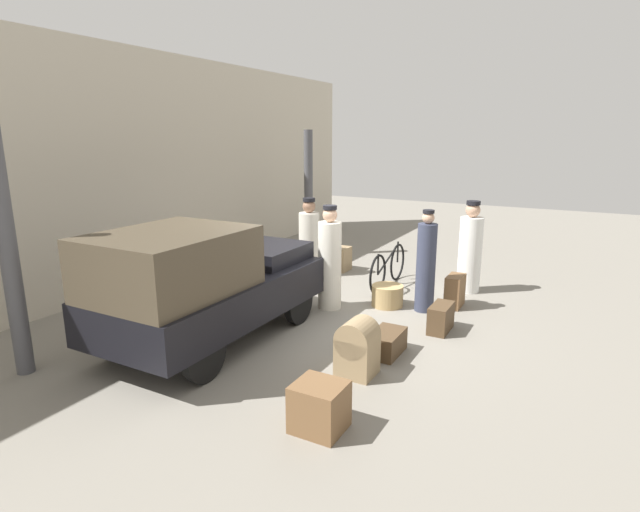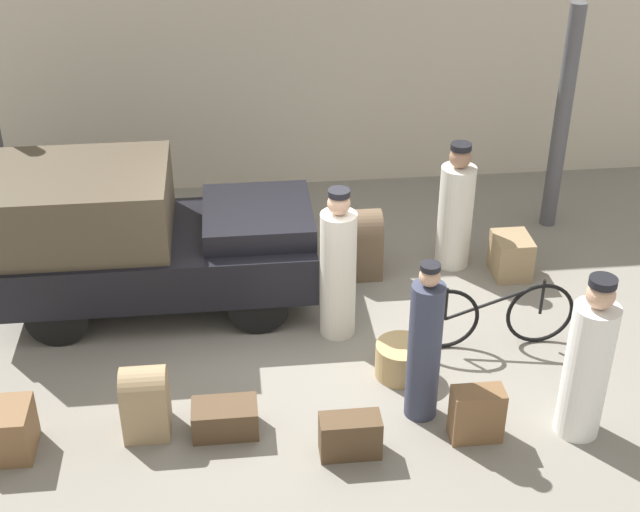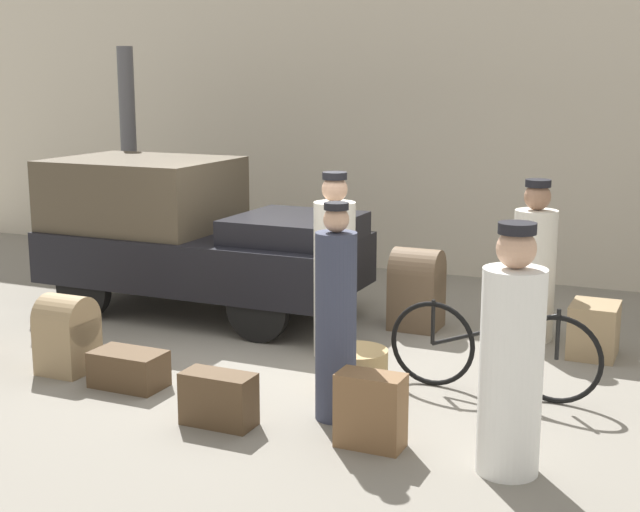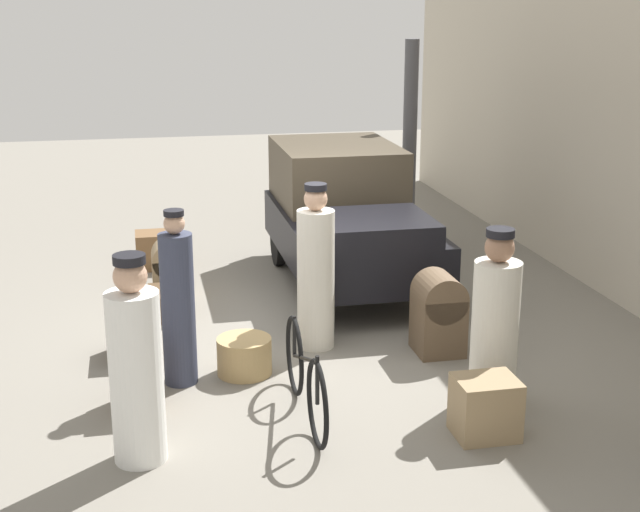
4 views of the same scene
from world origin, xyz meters
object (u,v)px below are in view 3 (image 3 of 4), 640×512
Objects in this scene: porter_with_bicycle at (336,321)px; suitcase_small_leather at (371,410)px; trunk_umber_medium at (594,330)px; trunk_large_brown at (219,399)px; trunk_barrel_dark at (67,333)px; porter_lifting_near_truck at (534,268)px; porter_carrying_trunk at (334,273)px; wicker_basket at (356,370)px; suitcase_black_upright at (417,287)px; truck at (186,232)px; trunk_wicker_pale at (129,369)px; bicycle at (493,350)px; porter_standing_middle at (511,362)px.

suitcase_small_leather is at bearing -41.88° from porter_with_bicycle.
trunk_umber_medium is 3.83m from trunk_large_brown.
trunk_barrel_dark is at bearing 179.34° from porter_with_bicycle.
porter_with_bicycle is at bearing 32.78° from trunk_large_brown.
porter_with_bicycle is 3.10× the size of suitcase_small_leather.
porter_carrying_trunk is at bearing -140.70° from porter_lifting_near_truck.
wicker_basket is 2.67m from trunk_barrel_dark.
porter_with_bicycle is at bearing -109.34° from porter_lifting_near_truck.
trunk_barrel_dark is (-2.46, -2.67, -0.09)m from suitcase_black_upright.
suitcase_black_upright is at bearing 8.11° from truck.
truck is 2.36m from porter_carrying_trunk.
trunk_umber_medium is at bearing 1.96° from truck.
wicker_basket is 0.86× the size of trunk_wicker_pale.
wicker_basket is 2.49m from porter_lifting_near_truck.
wicker_basket is at bearing 97.18° from porter_with_bicycle.
trunk_large_brown reaches higher than wicker_basket.
porter_carrying_trunk is 2.11m from trunk_wicker_pale.
porter_lifting_near_truck is at bearing 90.41° from bicycle.
trunk_large_brown is at bearing -129.09° from trunk_umber_medium.
truck is 4.32m from suitcase_small_leather.
trunk_umber_medium is (0.19, 2.89, -0.52)m from porter_standing_middle.
trunk_barrel_dark reaches higher than trunk_wicker_pale.
wicker_basket is 1.95m from porter_standing_middle.
trunk_wicker_pale is at bearing -135.33° from porter_lifting_near_truck.
suitcase_small_leather is (3.12, -0.43, -0.09)m from trunk_barrel_dark.
suitcase_black_upright is at bearing 58.29° from trunk_wicker_pale.
suitcase_black_upright is at bearing 102.14° from suitcase_small_leather.
truck is 4.92× the size of trunk_barrel_dark.
truck is at bearing 148.54° from wicker_basket.
bicycle is at bearing 20.82° from wicker_basket.
trunk_wicker_pale is at bearing -144.49° from trunk_umber_medium.
trunk_umber_medium reaches higher than trunk_wicker_pale.
trunk_large_brown is at bearing -20.19° from trunk_wicker_pale.
wicker_basket is at bearing -116.05° from porter_lifting_near_truck.
trunk_large_brown is (-1.22, -0.09, -0.07)m from suitcase_small_leather.
suitcase_black_upright is at bearing 70.68° from porter_carrying_trunk.
wicker_basket is 0.33× the size of porter_lifting_near_truck.
truck is 3.67m from porter_with_bicycle.
porter_carrying_trunk is at bearing 86.35° from trunk_large_brown.
suitcase_small_leather is at bearing 4.40° from trunk_large_brown.
porter_lifting_near_truck is at bearing 7.23° from truck.
porter_lifting_near_truck is at bearing 98.28° from porter_standing_middle.
trunk_wicker_pale is at bearing 159.81° from trunk_large_brown.
porter_with_bicycle reaches higher than trunk_barrel_dark.
porter_with_bicycle is 2.98m from porter_lifting_near_truck.
suitcase_black_upright is at bearing 47.36° from trunk_barrel_dark.
suitcase_black_upright is 1.88m from trunk_umber_medium.
porter_lifting_near_truck is 4.61m from trunk_barrel_dark.
porter_carrying_trunk is (-1.64, 0.43, 0.43)m from bicycle.
wicker_basket is 1.98m from trunk_wicker_pale.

